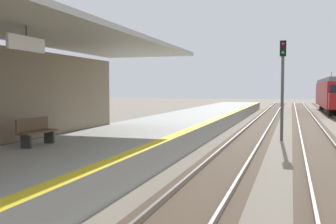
# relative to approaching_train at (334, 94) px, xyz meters

# --- Properties ---
(station_platform) EXTENTS (5.00, 80.00, 0.91)m
(station_platform) POSITION_rel_approaching_train_xyz_m (-11.20, -33.84, -1.73)
(station_platform) COLOR #999993
(station_platform) RESTS_ON ground
(track_pair_nearest_platform) EXTENTS (2.34, 120.00, 0.16)m
(track_pair_nearest_platform) POSITION_rel_approaching_train_xyz_m (-6.80, -29.84, -2.13)
(track_pair_nearest_platform) COLOR #4C3D2D
(track_pair_nearest_platform) RESTS_ON ground
(track_pair_middle) EXTENTS (2.34, 120.00, 0.16)m
(track_pair_middle) POSITION_rel_approaching_train_xyz_m (-3.40, -29.84, -2.13)
(track_pair_middle) COLOR #4C3D2D
(track_pair_middle) RESTS_ON ground
(approaching_train) EXTENTS (2.93, 19.60, 4.76)m
(approaching_train) POSITION_rel_approaching_train_xyz_m (0.00, 0.00, 0.00)
(approaching_train) COLOR maroon
(approaching_train) RESTS_ON ground
(rail_signal_post) EXTENTS (0.32, 0.34, 5.20)m
(rail_signal_post) POSITION_rel_approaching_train_xyz_m (-5.11, -27.05, 1.02)
(rail_signal_post) COLOR #4C4C4C
(rail_signal_post) RESTS_ON ground
(platform_bench) EXTENTS (0.45, 1.60, 0.88)m
(platform_bench) POSITION_rel_approaching_train_xyz_m (-12.41, -37.75, -0.80)
(platform_bench) COLOR brown
(platform_bench) RESTS_ON station_platform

